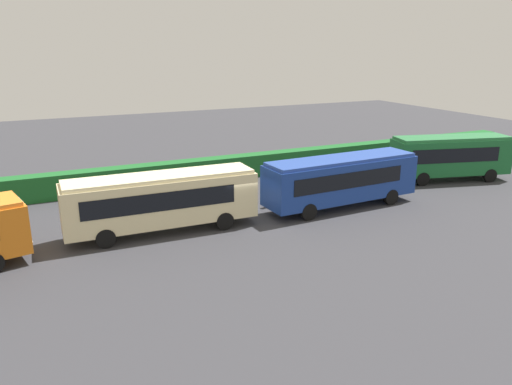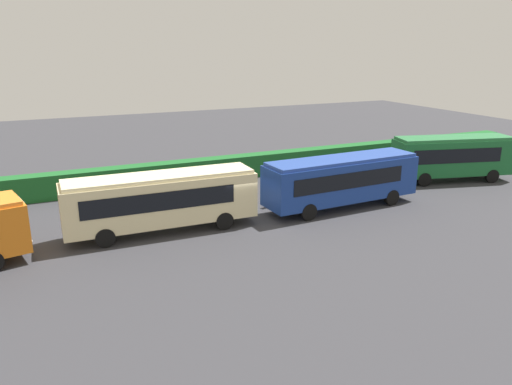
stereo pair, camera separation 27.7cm
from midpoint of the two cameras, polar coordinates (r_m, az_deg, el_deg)
name	(u,v)px [view 2 (the right image)]	position (r m, az deg, el deg)	size (l,w,h in m)	color
ground_plane	(240,221)	(28.97, -1.52, -3.24)	(98.26, 98.26, 0.00)	#38383D
bus_cream	(162,199)	(27.23, -10.42, -0.74)	(10.40, 2.58, 3.20)	beige
bus_blue	(342,179)	(31.35, 9.99, 1.54)	(10.29, 2.95, 3.17)	navy
bus_green	(453,156)	(39.82, 21.66, 3.91)	(9.03, 4.43, 3.32)	#19602D
person_center	(273,193)	(31.35, 2.19, -0.05)	(0.53, 0.41, 1.65)	#334C8C
person_right	(449,161)	(42.26, 21.29, 3.35)	(0.53, 0.39, 1.86)	olive
hedge_row	(191,172)	(37.03, -7.17, 2.39)	(61.13, 1.28, 1.67)	#1D6228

